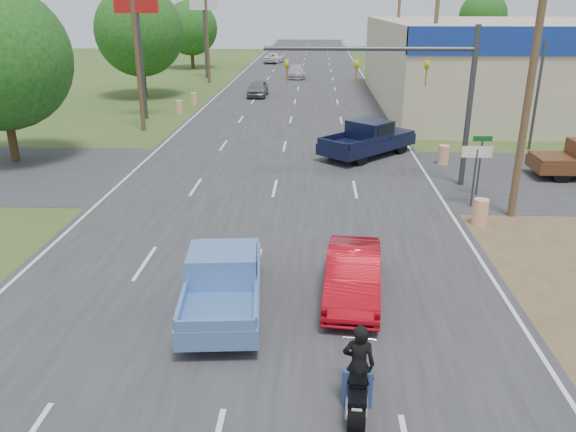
# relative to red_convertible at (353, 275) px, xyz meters

# --- Properties ---
(main_road) EXTENTS (15.00, 180.00, 0.02)m
(main_road) POSITION_rel_red_convertible_xyz_m (-2.90, 33.88, -0.69)
(main_road) COLOR #2D2D30
(main_road) RESTS_ON ground
(cross_road) EXTENTS (120.00, 10.00, 0.02)m
(cross_road) POSITION_rel_red_convertible_xyz_m (-2.90, 11.88, -0.69)
(cross_road) COLOR #2D2D30
(cross_road) RESTS_ON ground
(utility_pole_1) EXTENTS (2.00, 0.28, 10.00)m
(utility_pole_1) POSITION_rel_red_convertible_xyz_m (6.60, 6.88, 4.62)
(utility_pole_1) COLOR #4C3823
(utility_pole_1) RESTS_ON ground
(utility_pole_2) EXTENTS (2.00, 0.28, 10.00)m
(utility_pole_2) POSITION_rel_red_convertible_xyz_m (6.60, 24.88, 4.62)
(utility_pole_2) COLOR #4C3823
(utility_pole_2) RESTS_ON ground
(utility_pole_3) EXTENTS (2.00, 0.28, 10.00)m
(utility_pole_3) POSITION_rel_red_convertible_xyz_m (6.60, 42.88, 4.62)
(utility_pole_3) COLOR #4C3823
(utility_pole_3) RESTS_ON ground
(utility_pole_5) EXTENTS (2.00, 0.28, 10.00)m
(utility_pole_5) POSITION_rel_red_convertible_xyz_m (-12.40, 21.88, 4.62)
(utility_pole_5) COLOR #4C3823
(utility_pole_5) RESTS_ON ground
(utility_pole_6) EXTENTS (2.00, 0.28, 10.00)m
(utility_pole_6) POSITION_rel_red_convertible_xyz_m (-12.40, 45.88, 4.62)
(utility_pole_6) COLOR #4C3823
(utility_pole_6) RESTS_ON ground
(tree_1) EXTENTS (7.56, 7.56, 9.36)m
(tree_1) POSITION_rel_red_convertible_xyz_m (-16.40, 35.88, 4.88)
(tree_1) COLOR #422D19
(tree_1) RESTS_ON ground
(tree_2) EXTENTS (6.72, 6.72, 8.32)m
(tree_2) POSITION_rel_red_convertible_xyz_m (-17.10, 59.88, 4.26)
(tree_2) COLOR #422D19
(tree_2) RESTS_ON ground
(tree_5) EXTENTS (7.98, 7.98, 9.88)m
(tree_5) POSITION_rel_red_convertible_xyz_m (27.10, 88.88, 5.19)
(tree_5) COLOR #422D19
(tree_5) RESTS_ON ground
(tree_6) EXTENTS (8.82, 8.82, 10.92)m
(tree_6) POSITION_rel_red_convertible_xyz_m (-32.90, 88.88, 5.81)
(tree_6) COLOR #422D19
(tree_6) RESTS_ON ground
(barrel_0) EXTENTS (0.56, 0.56, 1.00)m
(barrel_0) POSITION_rel_red_convertible_xyz_m (5.10, 5.88, -0.20)
(barrel_0) COLOR orange
(barrel_0) RESTS_ON ground
(barrel_1) EXTENTS (0.56, 0.56, 1.00)m
(barrel_1) POSITION_rel_red_convertible_xyz_m (5.50, 14.38, -0.20)
(barrel_1) COLOR orange
(barrel_1) RESTS_ON ground
(barrel_2) EXTENTS (0.56, 0.56, 1.00)m
(barrel_2) POSITION_rel_red_convertible_xyz_m (-11.40, 27.88, -0.20)
(barrel_2) COLOR orange
(barrel_2) RESTS_ON ground
(barrel_3) EXTENTS (0.56, 0.56, 1.00)m
(barrel_3) POSITION_rel_red_convertible_xyz_m (-11.10, 31.88, -0.20)
(barrel_3) COLOR orange
(barrel_3) RESTS_ON ground
(pole_sign_left_near) EXTENTS (3.00, 0.35, 9.20)m
(pole_sign_left_near) POSITION_rel_red_convertible_xyz_m (-13.40, 25.88, 6.47)
(pole_sign_left_near) COLOR #3F3F44
(pole_sign_left_near) RESTS_ON ground
(pole_sign_left_far) EXTENTS (3.00, 0.35, 9.20)m
(pole_sign_left_far) POSITION_rel_red_convertible_xyz_m (-13.40, 49.88, 6.47)
(pole_sign_left_far) COLOR #3F3F44
(pole_sign_left_far) RESTS_ON ground
(lane_sign) EXTENTS (1.20, 0.08, 2.52)m
(lane_sign) POSITION_rel_red_convertible_xyz_m (5.30, 7.88, 1.20)
(lane_sign) COLOR #3F3F44
(lane_sign) RESTS_ON ground
(street_name_sign) EXTENTS (0.80, 0.08, 2.61)m
(street_name_sign) POSITION_rel_red_convertible_xyz_m (5.90, 9.38, 0.91)
(street_name_sign) COLOR #3F3F44
(street_name_sign) RESTS_ON ground
(signal_mast) EXTENTS (9.12, 0.40, 7.00)m
(signal_mast) POSITION_rel_red_convertible_xyz_m (2.93, 10.88, 4.10)
(signal_mast) COLOR #3F3F44
(signal_mast) RESTS_ON ground
(red_convertible) EXTENTS (1.82, 4.34, 1.40)m
(red_convertible) POSITION_rel_red_convertible_xyz_m (0.00, 0.00, 0.00)
(red_convertible) COLOR #B20813
(red_convertible) RESTS_ON ground
(motorcycle) EXTENTS (0.70, 2.29, 1.16)m
(motorcycle) POSITION_rel_red_convertible_xyz_m (-0.18, -4.66, -0.18)
(motorcycle) COLOR black
(motorcycle) RESTS_ON ground
(rider) EXTENTS (0.70, 0.49, 1.82)m
(rider) POSITION_rel_red_convertible_xyz_m (-0.17, -4.60, 0.21)
(rider) COLOR black
(rider) RESTS_ON ground
(blue_pickup) EXTENTS (2.40, 5.25, 1.69)m
(blue_pickup) POSITION_rel_red_convertible_xyz_m (-3.52, -0.68, 0.16)
(blue_pickup) COLOR black
(blue_pickup) RESTS_ON ground
(navy_pickup) EXTENTS (5.62, 5.77, 1.93)m
(navy_pickup) POSITION_rel_red_convertible_xyz_m (1.82, 16.00, 0.28)
(navy_pickup) COLOR black
(navy_pickup) RESTS_ON ground
(distant_car_grey) EXTENTS (1.73, 4.16, 1.41)m
(distant_car_grey) POSITION_rel_red_convertible_xyz_m (-6.34, 36.67, 0.01)
(distant_car_grey) COLOR slate
(distant_car_grey) RESTS_ON ground
(distant_car_silver) EXTENTS (2.22, 4.92, 1.40)m
(distant_car_silver) POSITION_rel_red_convertible_xyz_m (-3.38, 50.39, 0.00)
(distant_car_silver) COLOR #BDBCC2
(distant_car_silver) RESTS_ON ground
(distant_car_white) EXTENTS (2.79, 5.02, 1.33)m
(distant_car_white) POSITION_rel_red_convertible_xyz_m (-7.14, 67.39, -0.03)
(distant_car_white) COLOR white
(distant_car_white) RESTS_ON ground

